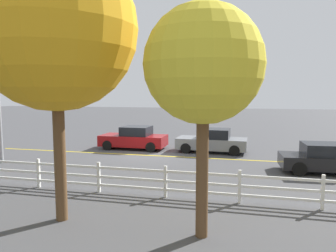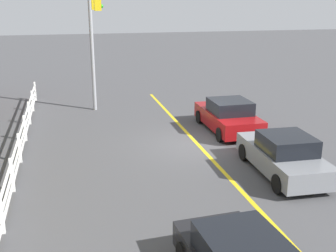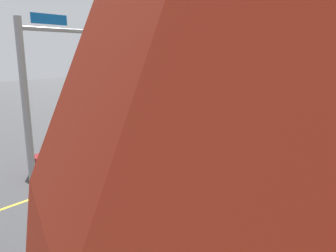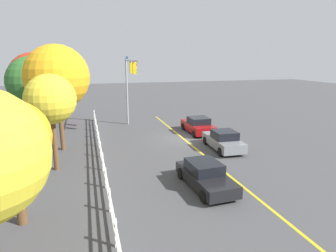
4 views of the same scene
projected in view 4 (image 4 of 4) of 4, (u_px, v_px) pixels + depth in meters
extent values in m
plane|color=#444447|center=(183.00, 138.00, 25.13)|extent=(120.00, 120.00, 0.00)
cube|color=gold|center=(200.00, 152.00, 21.38)|extent=(28.00, 0.16, 0.01)
cylinder|color=gray|center=(127.00, 92.00, 29.78)|extent=(0.20, 0.20, 6.91)
cylinder|color=gray|center=(132.00, 61.00, 25.58)|extent=(7.43, 0.12, 0.12)
cube|color=#0C59B2|center=(127.00, 58.00, 28.14)|extent=(1.10, 0.03, 0.28)
cube|color=gold|center=(131.00, 68.00, 25.96)|extent=(0.32, 0.28, 1.00)
sphere|color=red|center=(133.00, 64.00, 25.93)|extent=(0.17, 0.17, 0.17)
sphere|color=orange|center=(133.00, 68.00, 26.00)|extent=(0.17, 0.17, 0.17)
sphere|color=#148C19|center=(133.00, 71.00, 26.07)|extent=(0.17, 0.17, 0.17)
cube|color=gold|center=(134.00, 68.00, 24.45)|extent=(0.32, 0.28, 1.00)
sphere|color=red|center=(136.00, 64.00, 24.41)|extent=(0.17, 0.17, 0.17)
sphere|color=orange|center=(136.00, 68.00, 24.49)|extent=(0.17, 0.17, 0.17)
sphere|color=#148C19|center=(136.00, 72.00, 24.56)|extent=(0.17, 0.17, 0.17)
cube|color=maroon|center=(198.00, 127.00, 26.94)|extent=(4.37, 1.94, 0.71)
cube|color=black|center=(199.00, 120.00, 26.59)|extent=(1.84, 1.74, 0.59)
cylinder|color=black|center=(183.00, 126.00, 28.15)|extent=(0.64, 0.22, 0.64)
cylinder|color=black|center=(201.00, 125.00, 28.63)|extent=(0.64, 0.22, 0.64)
cylinder|color=black|center=(194.00, 134.00, 25.37)|extent=(0.64, 0.22, 0.64)
cylinder|color=black|center=(213.00, 132.00, 25.85)|extent=(0.64, 0.22, 0.64)
cube|color=black|center=(206.00, 178.00, 15.46)|extent=(4.49, 2.02, 0.61)
cube|color=black|center=(204.00, 167.00, 15.53)|extent=(2.04, 1.70, 0.56)
cylinder|color=black|center=(234.00, 191.00, 14.40)|extent=(0.65, 0.26, 0.64)
cylinder|color=black|center=(204.00, 196.00, 13.87)|extent=(0.65, 0.26, 0.64)
cylinder|color=black|center=(207.00, 170.00, 17.15)|extent=(0.65, 0.26, 0.64)
cylinder|color=black|center=(181.00, 174.00, 16.62)|extent=(0.65, 0.26, 0.64)
cube|color=slate|center=(223.00, 142.00, 22.05)|extent=(4.43, 1.98, 0.68)
cube|color=black|center=(225.00, 135.00, 21.70)|extent=(1.83, 1.70, 0.59)
cylinder|color=black|center=(206.00, 141.00, 23.31)|extent=(0.65, 0.24, 0.64)
cylinder|color=black|center=(225.00, 139.00, 23.70)|extent=(0.65, 0.24, 0.64)
cylinder|color=black|center=(221.00, 152.00, 20.51)|extent=(0.65, 0.24, 0.64)
cylinder|color=black|center=(242.00, 150.00, 20.90)|extent=(0.65, 0.24, 0.64)
cube|color=white|center=(116.00, 233.00, 10.53)|extent=(0.10, 0.10, 1.15)
cube|color=white|center=(110.00, 200.00, 12.96)|extent=(0.10, 0.10, 1.15)
cube|color=white|center=(106.00, 178.00, 15.40)|extent=(0.10, 0.10, 1.15)
cube|color=white|center=(103.00, 162.00, 17.83)|extent=(0.10, 0.10, 1.15)
cube|color=white|center=(100.00, 149.00, 20.26)|extent=(0.10, 0.10, 1.15)
cube|color=white|center=(99.00, 139.00, 22.70)|extent=(0.10, 0.10, 1.15)
cube|color=white|center=(97.00, 132.00, 25.13)|extent=(0.10, 0.10, 1.15)
cube|color=white|center=(96.00, 125.00, 27.56)|extent=(0.10, 0.10, 1.15)
cube|color=white|center=(95.00, 120.00, 30.00)|extent=(0.10, 0.10, 1.15)
cube|color=white|center=(94.00, 115.00, 32.43)|extent=(0.10, 0.10, 1.15)
cube|color=white|center=(100.00, 144.00, 20.18)|extent=(26.00, 0.06, 0.09)
cube|color=white|center=(100.00, 149.00, 20.26)|extent=(26.00, 0.06, 0.09)
cube|color=white|center=(101.00, 153.00, 20.33)|extent=(26.00, 0.06, 0.09)
cylinder|color=brown|center=(61.00, 126.00, 21.58)|extent=(0.34, 0.34, 3.79)
sphere|color=gold|center=(57.00, 77.00, 20.75)|extent=(4.64, 4.64, 4.64)
cylinder|color=brown|center=(19.00, 195.00, 11.89)|extent=(0.41, 0.41, 2.64)
sphere|color=gold|center=(12.00, 138.00, 11.32)|extent=(3.01, 3.01, 3.01)
cylinder|color=brown|center=(37.00, 117.00, 26.39)|extent=(0.29, 0.29, 3.09)
sphere|color=#2D6628|center=(33.00, 82.00, 25.65)|extent=(4.53, 4.53, 4.53)
cylinder|color=brown|center=(39.00, 112.00, 29.36)|extent=(0.41, 0.41, 2.92)
sphere|color=#B22D19|center=(35.00, 79.00, 28.58)|extent=(5.18, 5.18, 5.18)
cylinder|color=brown|center=(55.00, 144.00, 17.70)|extent=(0.32, 0.32, 3.33)
sphere|color=yellow|center=(50.00, 99.00, 17.06)|extent=(3.02, 3.02, 3.02)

